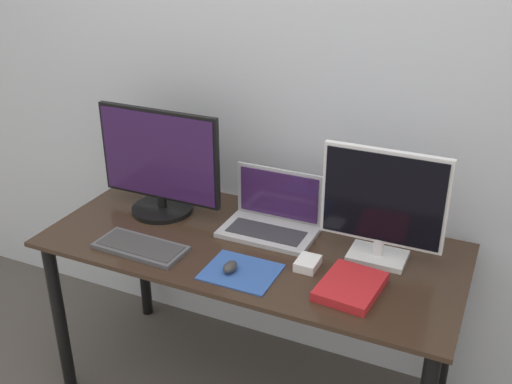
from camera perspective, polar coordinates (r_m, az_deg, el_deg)
The scene contains 10 objects.
wall_back at distance 2.40m, azimuth 3.75°, elevation 10.36°, with size 7.00×0.05×2.50m.
desk at distance 2.30m, azimuth -0.44°, elevation -7.33°, with size 1.56×0.70×0.74m.
monitor_left at distance 2.43m, azimuth -9.17°, elevation 2.54°, with size 0.53×0.25×0.43m.
monitor_right at distance 2.10m, azimuth 11.97°, elevation -1.22°, with size 0.43×0.14×0.41m.
laptop at distance 2.31m, azimuth 1.59°, elevation -2.33°, with size 0.36×0.22×0.23m.
keyboard at distance 2.24m, azimuth -10.94°, elevation -5.18°, with size 0.35×0.16×0.02m.
mousepad at distance 2.08m, azimuth -1.44°, elevation -7.61°, with size 0.25×0.21×0.00m.
mouse at distance 2.07m, azimuth -2.47°, elevation -7.14°, with size 0.04×0.07×0.03m.
book at distance 2.00m, azimuth 8.99°, elevation -8.88°, with size 0.20×0.25×0.03m.
power_brick at distance 2.10m, azimuth 4.94°, elevation -6.79°, with size 0.07×0.10×0.03m.
Camera 1 is at (0.82, -1.41, 1.87)m, focal length 42.00 mm.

